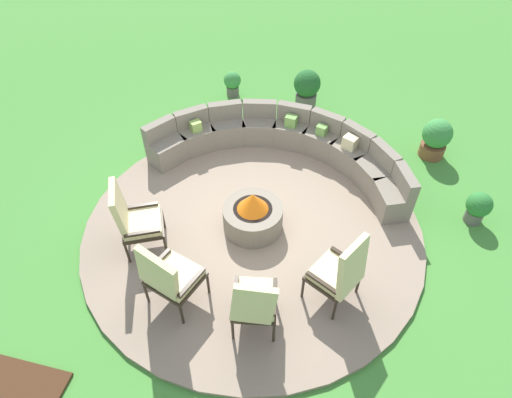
{
  "coord_description": "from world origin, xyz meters",
  "views": [
    {
      "loc": [
        1.09,
        -4.31,
        5.08
      ],
      "look_at": [
        0.0,
        0.2,
        0.45
      ],
      "focal_mm": 31.14,
      "sensor_mm": 36.0,
      "label": 1
    }
  ],
  "objects_px": {
    "lounge_chair_back_left": "(254,302)",
    "lounge_chair_back_right": "(341,272)",
    "curved_stone_bench": "(284,146)",
    "lounge_chair_front_left": "(134,218)",
    "lounge_chair_front_right": "(168,276)",
    "potted_plant_2": "(307,88)",
    "fire_pit": "(253,215)",
    "potted_plant_0": "(436,137)",
    "potted_plant_3": "(232,83)",
    "potted_plant_1": "(478,207)"
  },
  "relations": [
    {
      "from": "lounge_chair_front_left",
      "to": "curved_stone_bench",
      "type": "bearing_deg",
      "value": 120.1
    },
    {
      "from": "fire_pit",
      "to": "potted_plant_2",
      "type": "distance_m",
      "value": 3.47
    },
    {
      "from": "lounge_chair_front_left",
      "to": "potted_plant_3",
      "type": "xyz_separation_m",
      "value": [
        0.17,
        4.32,
        -0.35
      ]
    },
    {
      "from": "potted_plant_0",
      "to": "potted_plant_1",
      "type": "xyz_separation_m",
      "value": [
        0.56,
        -1.5,
        -0.09
      ]
    },
    {
      "from": "lounge_chair_front_left",
      "to": "fire_pit",
      "type": "bearing_deg",
      "value": 90.57
    },
    {
      "from": "lounge_chair_back_left",
      "to": "potted_plant_2",
      "type": "height_order",
      "value": "lounge_chair_back_left"
    },
    {
      "from": "potted_plant_0",
      "to": "lounge_chair_front_left",
      "type": "bearing_deg",
      "value": -142.43
    },
    {
      "from": "lounge_chair_back_left",
      "to": "potted_plant_1",
      "type": "height_order",
      "value": "lounge_chair_back_left"
    },
    {
      "from": "lounge_chair_front_left",
      "to": "potted_plant_0",
      "type": "bearing_deg",
      "value": 101.83
    },
    {
      "from": "lounge_chair_front_left",
      "to": "potted_plant_2",
      "type": "height_order",
      "value": "lounge_chair_front_left"
    },
    {
      "from": "curved_stone_bench",
      "to": "lounge_chair_back_right",
      "type": "distance_m",
      "value": 2.91
    },
    {
      "from": "curved_stone_bench",
      "to": "lounge_chair_front_right",
      "type": "distance_m",
      "value": 3.3
    },
    {
      "from": "lounge_chair_front_left",
      "to": "potted_plant_1",
      "type": "bearing_deg",
      "value": 84.05
    },
    {
      "from": "lounge_chair_front_right",
      "to": "potted_plant_1",
      "type": "xyz_separation_m",
      "value": [
        3.93,
        2.48,
        -0.34
      ]
    },
    {
      "from": "lounge_chair_front_right",
      "to": "lounge_chair_back_right",
      "type": "height_order",
      "value": "lounge_chair_front_right"
    },
    {
      "from": "lounge_chair_front_left",
      "to": "lounge_chair_back_right",
      "type": "relative_size",
      "value": 1.0
    },
    {
      "from": "fire_pit",
      "to": "lounge_chair_front_right",
      "type": "relative_size",
      "value": 0.75
    },
    {
      "from": "lounge_chair_front_right",
      "to": "curved_stone_bench",
      "type": "bearing_deg",
      "value": 94.37
    },
    {
      "from": "lounge_chair_front_right",
      "to": "potted_plant_1",
      "type": "height_order",
      "value": "lounge_chair_front_right"
    },
    {
      "from": "lounge_chair_back_left",
      "to": "potted_plant_0",
      "type": "height_order",
      "value": "lounge_chair_back_left"
    },
    {
      "from": "lounge_chair_front_left",
      "to": "potted_plant_3",
      "type": "bearing_deg",
      "value": 152.06
    },
    {
      "from": "potted_plant_3",
      "to": "lounge_chair_front_right",
      "type": "bearing_deg",
      "value": -82.81
    },
    {
      "from": "potted_plant_1",
      "to": "potted_plant_2",
      "type": "relative_size",
      "value": 0.66
    },
    {
      "from": "potted_plant_1",
      "to": "potted_plant_2",
      "type": "xyz_separation_m",
      "value": [
        -3.0,
        2.49,
        0.15
      ]
    },
    {
      "from": "curved_stone_bench",
      "to": "lounge_chair_back_left",
      "type": "xyz_separation_m",
      "value": [
        0.27,
        -3.27,
        0.26
      ]
    },
    {
      "from": "lounge_chair_front_left",
      "to": "lounge_chair_back_right",
      "type": "height_order",
      "value": "lounge_chair_back_right"
    },
    {
      "from": "potted_plant_1",
      "to": "potted_plant_2",
      "type": "distance_m",
      "value": 3.9
    },
    {
      "from": "lounge_chair_back_right",
      "to": "potted_plant_2",
      "type": "xyz_separation_m",
      "value": [
        -1.09,
        4.42,
        -0.19
      ]
    },
    {
      "from": "lounge_chair_front_right",
      "to": "lounge_chair_back_left",
      "type": "relative_size",
      "value": 1.08
    },
    {
      "from": "lounge_chair_front_left",
      "to": "lounge_chair_front_right",
      "type": "distance_m",
      "value": 1.12
    },
    {
      "from": "lounge_chair_back_right",
      "to": "potted_plant_3",
      "type": "xyz_separation_m",
      "value": [
        -2.66,
        4.54,
        -0.36
      ]
    },
    {
      "from": "potted_plant_3",
      "to": "fire_pit",
      "type": "bearing_deg",
      "value": -69.77
    },
    {
      "from": "lounge_chair_front_right",
      "to": "lounge_chair_back_right",
      "type": "relative_size",
      "value": 1.02
    },
    {
      "from": "potted_plant_0",
      "to": "fire_pit",
      "type": "bearing_deg",
      "value": -137.34
    },
    {
      "from": "lounge_chair_front_left",
      "to": "potted_plant_0",
      "type": "xyz_separation_m",
      "value": [
        4.17,
        3.21,
        -0.25
      ]
    },
    {
      "from": "lounge_chair_back_left",
      "to": "lounge_chair_back_right",
      "type": "relative_size",
      "value": 0.94
    },
    {
      "from": "lounge_chair_back_right",
      "to": "lounge_chair_front_left",
      "type": "bearing_deg",
      "value": 113.84
    },
    {
      "from": "potted_plant_3",
      "to": "potted_plant_2",
      "type": "bearing_deg",
      "value": -4.4
    },
    {
      "from": "lounge_chair_back_left",
      "to": "potted_plant_3",
      "type": "distance_m",
      "value": 5.47
    },
    {
      "from": "fire_pit",
      "to": "lounge_chair_front_right",
      "type": "distance_m",
      "value": 1.69
    },
    {
      "from": "lounge_chair_front_right",
      "to": "potted_plant_2",
      "type": "relative_size",
      "value": 1.45
    },
    {
      "from": "lounge_chair_front_left",
      "to": "lounge_chair_front_right",
      "type": "xyz_separation_m",
      "value": [
        0.81,
        -0.78,
        -0.0
      ]
    },
    {
      "from": "lounge_chair_front_right",
      "to": "potted_plant_2",
      "type": "xyz_separation_m",
      "value": [
        0.93,
        4.97,
        -0.19
      ]
    },
    {
      "from": "fire_pit",
      "to": "potted_plant_0",
      "type": "distance_m",
      "value": 3.65
    },
    {
      "from": "lounge_chair_back_right",
      "to": "potted_plant_2",
      "type": "height_order",
      "value": "lounge_chair_back_right"
    },
    {
      "from": "potted_plant_2",
      "to": "potted_plant_1",
      "type": "bearing_deg",
      "value": -39.73
    },
    {
      "from": "curved_stone_bench",
      "to": "lounge_chair_front_left",
      "type": "relative_size",
      "value": 3.85
    },
    {
      "from": "curved_stone_bench",
      "to": "potted_plant_1",
      "type": "xyz_separation_m",
      "value": [
        3.1,
        -0.7,
        -0.06
      ]
    },
    {
      "from": "curved_stone_bench",
      "to": "potted_plant_1",
      "type": "bearing_deg",
      "value": -12.72
    },
    {
      "from": "curved_stone_bench",
      "to": "potted_plant_3",
      "type": "relative_size",
      "value": 8.52
    }
  ]
}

